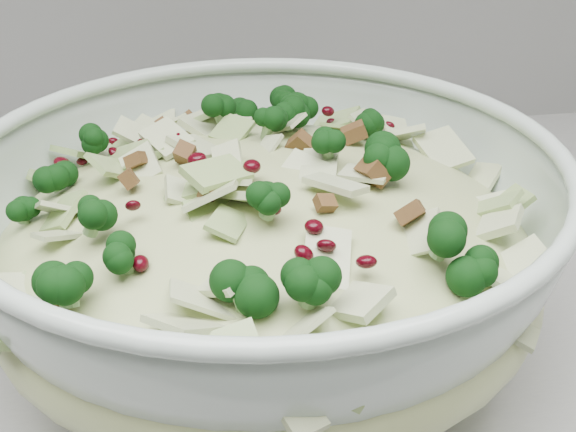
% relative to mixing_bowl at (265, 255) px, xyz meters
% --- Properties ---
extents(mixing_bowl, '(0.43, 0.43, 0.14)m').
position_rel_mixing_bowl_xyz_m(mixing_bowl, '(0.00, 0.00, 0.00)').
color(mixing_bowl, '#B3C4B8').
rests_on(mixing_bowl, counter).
extents(salad, '(0.45, 0.45, 0.14)m').
position_rel_mixing_bowl_xyz_m(salad, '(0.00, 0.00, 0.02)').
color(salad, '#A0AE77').
rests_on(salad, mixing_bowl).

